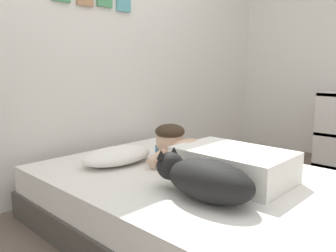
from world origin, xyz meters
The scene contains 9 objects.
ground_plane centered at (0.00, 0.00, 0.00)m, with size 13.44×13.44×0.00m, color #66564C.
back_wall centered at (0.00, 1.39, 1.25)m, with size 4.72×0.12×2.50m.
bed centered at (-0.08, 0.26, 0.17)m, with size 1.42×1.94×0.35m.
pillow centered at (-0.25, 0.77, 0.41)m, with size 0.52×0.32×0.11m, color white.
person_lying centered at (0.00, 0.15, 0.46)m, with size 0.43×0.92×0.27m.
dog centered at (-0.34, -0.04, 0.46)m, with size 0.26×0.57×0.21m.
coffee_cup centered at (0.11, 0.70, 0.39)m, with size 0.12×0.09×0.07m.
cell_phone centered at (0.01, 0.09, 0.36)m, with size 0.07×0.14×0.01m, color black.
bookshelf centered at (2.04, 0.11, 0.38)m, with size 0.45×0.24×0.75m.
Camera 1 is at (-1.60, -0.99, 0.99)m, focal length 35.66 mm.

